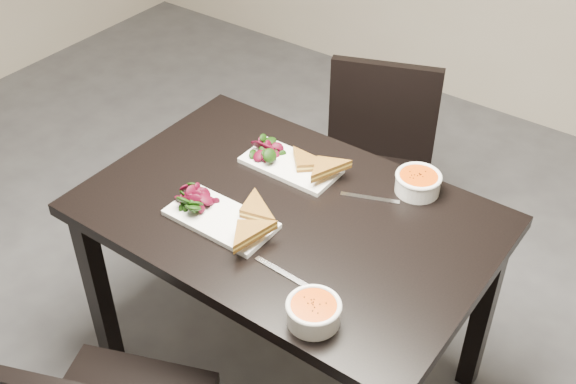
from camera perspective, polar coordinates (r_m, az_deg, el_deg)
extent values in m
cube|color=black|center=(2.10, 0.00, -1.93)|extent=(1.20, 0.80, 0.04)
cube|color=black|center=(2.47, -15.07, -7.88)|extent=(0.06, 0.06, 0.71)
cube|color=black|center=(2.81, -4.86, 0.05)|extent=(0.06, 0.06, 0.71)
cube|color=black|center=(2.42, 15.48, -9.30)|extent=(0.06, 0.06, 0.71)
cube|color=black|center=(2.73, 6.73, 0.62)|extent=(0.54, 0.54, 0.04)
cube|color=black|center=(2.76, 2.08, -4.70)|extent=(0.05, 0.05, 0.41)
cube|color=black|center=(2.73, 9.50, -5.96)|extent=(0.05, 0.05, 0.41)
cube|color=black|center=(3.03, 3.63, -0.20)|extent=(0.05, 0.05, 0.41)
cube|color=black|center=(3.00, 10.37, -1.28)|extent=(0.05, 0.05, 0.41)
cube|color=black|center=(2.76, 7.72, 6.58)|extent=(0.41, 0.19, 0.40)
cube|color=white|center=(2.05, -5.44, -2.20)|extent=(0.32, 0.16, 0.02)
cylinder|color=white|center=(1.76, 2.07, -9.81)|extent=(0.13, 0.13, 0.05)
cylinder|color=#E0410A|center=(1.74, 2.09, -9.30)|extent=(0.12, 0.12, 0.02)
torus|color=white|center=(1.74, 2.09, -9.14)|extent=(0.14, 0.14, 0.01)
cube|color=silver|center=(1.89, -0.50, -6.50)|extent=(0.18, 0.02, 0.00)
cube|color=white|center=(2.25, 0.22, 2.16)|extent=(0.31, 0.16, 0.02)
cylinder|color=white|center=(2.18, 10.44, 0.62)|extent=(0.14, 0.14, 0.05)
cylinder|color=#E0410A|center=(2.17, 10.51, 1.11)|extent=(0.12, 0.12, 0.02)
torus|color=white|center=(2.16, 10.53, 1.26)|extent=(0.14, 0.14, 0.01)
cube|color=silver|center=(2.14, 6.64, -0.49)|extent=(0.17, 0.08, 0.00)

